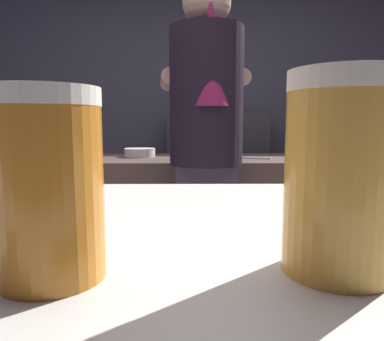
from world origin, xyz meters
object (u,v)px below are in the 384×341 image
(bartender, at_px, (207,145))
(bottle_vinegar, at_px, (201,105))
(bottle_soy, at_px, (186,101))
(knife_block, at_px, (351,139))
(mixing_bowl, at_px, (140,152))
(pint_glass_far, at_px, (340,174))
(chefs_knife, at_px, (251,158))
(pint_glass_near, at_px, (49,185))

(bartender, height_order, bottle_vinegar, bartender)
(bartender, height_order, bottle_soy, bartender)
(knife_block, relative_size, mixing_bowl, 1.48)
(bottle_soy, bearing_deg, pint_glass_far, -87.57)
(chefs_knife, distance_m, bottle_vinegar, 1.35)
(bartender, height_order, pint_glass_far, bartender)
(knife_block, xyz_separation_m, pint_glass_far, (-0.91, -1.98, 0.06))
(knife_block, distance_m, bottle_soy, 1.48)
(mixing_bowl, bearing_deg, pint_glass_far, -78.19)
(bottle_soy, bearing_deg, knife_block, -44.56)
(mixing_bowl, height_order, bottle_soy, bottle_soy)
(bartender, bearing_deg, mixing_bowl, 31.06)
(pint_glass_near, bearing_deg, bottle_soy, 88.64)
(chefs_knife, bearing_deg, bottle_soy, 130.62)
(knife_block, distance_m, pint_glass_far, 2.18)
(pint_glass_far, bearing_deg, pint_glass_near, -177.67)
(chefs_knife, xyz_separation_m, bottle_soy, (-0.39, 1.17, 0.40))
(knife_block, height_order, chefs_knife, knife_block)
(mixing_bowl, relative_size, pint_glass_near, 1.46)
(bartender, height_order, knife_block, bartender)
(pint_glass_near, bearing_deg, mixing_bowl, 96.11)
(pint_glass_near, bearing_deg, bartender, 82.96)
(mixing_bowl, distance_m, pint_glass_far, 2.00)
(bartender, distance_m, mixing_bowl, 0.66)
(chefs_knife, relative_size, pint_glass_near, 1.86)
(bottle_vinegar, bearing_deg, knife_block, -51.67)
(mixing_bowl, height_order, bottle_vinegar, bottle_vinegar)
(knife_block, relative_size, bottle_soy, 1.08)
(bottle_vinegar, bearing_deg, chefs_knife, -79.09)
(knife_block, distance_m, mixing_bowl, 1.32)
(chefs_knife, bearing_deg, pint_glass_far, -75.70)
(bottle_vinegar, bearing_deg, pint_glass_far, -90.21)
(knife_block, bearing_deg, chefs_knife, -167.20)
(chefs_knife, distance_m, pint_glass_far, 1.86)
(knife_block, bearing_deg, mixing_bowl, -178.98)
(bartender, bearing_deg, bottle_vinegar, -6.27)
(bottle_vinegar, relative_size, bottle_soy, 0.71)
(bottle_vinegar, bearing_deg, pint_glass_near, -93.85)
(pint_glass_far, height_order, bottle_vinegar, bottle_vinegar)
(mixing_bowl, relative_size, chefs_knife, 0.79)
(chefs_knife, xyz_separation_m, pint_glass_far, (-0.26, -1.83, 0.16))
(knife_block, height_order, pint_glass_near, knife_block)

